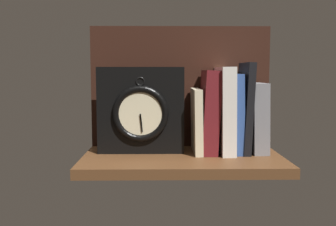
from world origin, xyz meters
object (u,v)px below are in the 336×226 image
at_px(book_gray_chess, 257,118).
at_px(book_cream_twain, 197,120).
at_px(book_black_skeptic, 245,108).
at_px(book_white_catcher, 225,110).
at_px(book_blue_modern, 236,113).
at_px(framed_clock, 141,110).
at_px(book_maroon_dawkins, 209,112).

bearing_deg(book_gray_chess, book_cream_twain, 180.00).
relative_size(book_black_skeptic, book_gray_chess, 1.29).
bearing_deg(book_white_catcher, book_blue_modern, 0.00).
distance_m(book_gray_chess, framed_clock, 0.31).
xyz_separation_m(book_maroon_dawkins, book_black_skeptic, (0.10, 0.00, 0.01)).
height_order(book_cream_twain, book_blue_modern, book_blue_modern).
xyz_separation_m(book_maroon_dawkins, framed_clock, (-0.18, -0.01, 0.00)).
bearing_deg(book_gray_chess, book_white_catcher, 180.00).
relative_size(book_cream_twain, book_black_skeptic, 0.71).
bearing_deg(book_white_catcher, framed_clock, -178.20).
bearing_deg(book_black_skeptic, framed_clock, -178.55).
relative_size(book_maroon_dawkins, book_white_catcher, 0.96).
bearing_deg(book_blue_modern, framed_clock, -178.42).
xyz_separation_m(book_white_catcher, framed_clock, (-0.23, -0.01, -0.00)).
xyz_separation_m(book_white_catcher, book_gray_chess, (0.09, 0.00, -0.02)).
xyz_separation_m(book_maroon_dawkins, book_blue_modern, (0.07, 0.00, -0.00)).
distance_m(book_white_catcher, book_blue_modern, 0.03).
relative_size(book_blue_modern, framed_clock, 0.92).
bearing_deg(framed_clock, book_gray_chess, 1.30).
relative_size(book_blue_modern, book_black_skeptic, 0.88).
relative_size(book_cream_twain, book_white_catcher, 0.75).
bearing_deg(book_black_skeptic, book_gray_chess, 0.00).
bearing_deg(book_cream_twain, book_gray_chess, 0.00).
xyz_separation_m(book_blue_modern, book_gray_chess, (0.06, 0.00, -0.01)).
distance_m(book_cream_twain, book_black_skeptic, 0.13).
bearing_deg(book_black_skeptic, book_cream_twain, 180.00).
bearing_deg(framed_clock, book_cream_twain, 2.70).
height_order(book_cream_twain, framed_clock, framed_clock).
distance_m(book_blue_modern, framed_clock, 0.26).
xyz_separation_m(book_cream_twain, framed_clock, (-0.15, -0.01, 0.03)).
height_order(book_white_catcher, book_blue_modern, book_white_catcher).
xyz_separation_m(book_blue_modern, framed_clock, (-0.26, -0.01, 0.01)).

